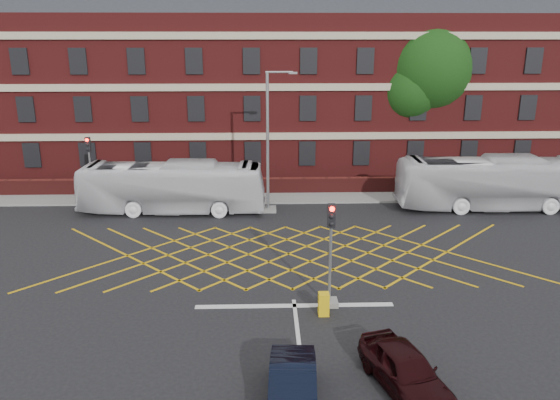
{
  "coord_description": "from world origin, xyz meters",
  "views": [
    {
      "loc": [
        -1.18,
        -23.33,
        10.41
      ],
      "look_at": [
        -0.44,
        1.5,
        2.97
      ],
      "focal_mm": 35.0,
      "sensor_mm": 36.0,
      "label": 1
    }
  ],
  "objects_px": {
    "bus_left": "(172,187)",
    "car_navy": "(293,389)",
    "car_maroon": "(405,370)",
    "utility_cabinet": "(324,304)",
    "street_lamp": "(269,166)",
    "deciduous_tree": "(425,75)",
    "traffic_light_near": "(330,265)",
    "bus_right": "(493,183)",
    "direction_signs": "(92,184)",
    "traffic_light_far": "(91,175)"
  },
  "relations": [
    {
      "from": "bus_right",
      "to": "deciduous_tree",
      "type": "height_order",
      "value": "deciduous_tree"
    },
    {
      "from": "traffic_light_near",
      "to": "direction_signs",
      "type": "bearing_deg",
      "value": 133.65
    },
    {
      "from": "bus_right",
      "to": "utility_cabinet",
      "type": "height_order",
      "value": "bus_right"
    },
    {
      "from": "deciduous_tree",
      "to": "direction_signs",
      "type": "height_order",
      "value": "deciduous_tree"
    },
    {
      "from": "car_maroon",
      "to": "utility_cabinet",
      "type": "xyz_separation_m",
      "value": [
        -1.99,
        4.74,
        -0.22
      ]
    },
    {
      "from": "deciduous_tree",
      "to": "utility_cabinet",
      "type": "relative_size",
      "value": 12.84
    },
    {
      "from": "bus_left",
      "to": "deciduous_tree",
      "type": "bearing_deg",
      "value": -60.9
    },
    {
      "from": "direction_signs",
      "to": "bus_right",
      "type": "bearing_deg",
      "value": -3.76
    },
    {
      "from": "traffic_light_near",
      "to": "traffic_light_far",
      "type": "relative_size",
      "value": 1.0
    },
    {
      "from": "bus_right",
      "to": "car_navy",
      "type": "height_order",
      "value": "bus_right"
    },
    {
      "from": "bus_left",
      "to": "deciduous_tree",
      "type": "relative_size",
      "value": 0.96
    },
    {
      "from": "bus_left",
      "to": "car_navy",
      "type": "height_order",
      "value": "bus_left"
    },
    {
      "from": "utility_cabinet",
      "to": "bus_right",
      "type": "bearing_deg",
      "value": 48.11
    },
    {
      "from": "car_maroon",
      "to": "direction_signs",
      "type": "distance_m",
      "value": 25.06
    },
    {
      "from": "bus_left",
      "to": "deciduous_tree",
      "type": "xyz_separation_m",
      "value": [
        17.76,
        9.0,
        6.12
      ]
    },
    {
      "from": "bus_left",
      "to": "traffic_light_far",
      "type": "xyz_separation_m",
      "value": [
        -5.63,
        2.38,
        0.19
      ]
    },
    {
      "from": "street_lamp",
      "to": "bus_right",
      "type": "bearing_deg",
      "value": 0.41
    },
    {
      "from": "traffic_light_near",
      "to": "bus_left",
      "type": "bearing_deg",
      "value": 123.22
    },
    {
      "from": "traffic_light_near",
      "to": "car_navy",
      "type": "bearing_deg",
      "value": -105.88
    },
    {
      "from": "bus_right",
      "to": "bus_left",
      "type": "bearing_deg",
      "value": 91.64
    },
    {
      "from": "bus_left",
      "to": "utility_cabinet",
      "type": "relative_size",
      "value": 12.39
    },
    {
      "from": "street_lamp",
      "to": "direction_signs",
      "type": "distance_m",
      "value": 11.57
    },
    {
      "from": "car_navy",
      "to": "deciduous_tree",
      "type": "bearing_deg",
      "value": 70.92
    },
    {
      "from": "bus_right",
      "to": "deciduous_tree",
      "type": "xyz_separation_m",
      "value": [
        -2.19,
        8.93,
        6.03
      ]
    },
    {
      "from": "car_navy",
      "to": "utility_cabinet",
      "type": "bearing_deg",
      "value": 77.96
    },
    {
      "from": "bus_left",
      "to": "direction_signs",
      "type": "distance_m",
      "value": 5.68
    },
    {
      "from": "traffic_light_far",
      "to": "deciduous_tree",
      "type": "bearing_deg",
      "value": 15.79
    },
    {
      "from": "deciduous_tree",
      "to": "traffic_light_near",
      "type": "distance_m",
      "value": 24.3
    },
    {
      "from": "car_maroon",
      "to": "deciduous_tree",
      "type": "relative_size",
      "value": 0.34
    },
    {
      "from": "traffic_light_far",
      "to": "car_navy",
      "type": "bearing_deg",
      "value": -60.52
    },
    {
      "from": "traffic_light_near",
      "to": "street_lamp",
      "type": "xyz_separation_m",
      "value": [
        -2.29,
        12.52,
        1.13
      ]
    },
    {
      "from": "bus_right",
      "to": "traffic_light_near",
      "type": "relative_size",
      "value": 2.79
    },
    {
      "from": "deciduous_tree",
      "to": "car_maroon",
      "type": "bearing_deg",
      "value": -106.18
    },
    {
      "from": "traffic_light_near",
      "to": "traffic_light_far",
      "type": "xyz_separation_m",
      "value": [
        -13.86,
        14.93,
        0.0
      ]
    },
    {
      "from": "bus_left",
      "to": "traffic_light_near",
      "type": "relative_size",
      "value": 2.64
    },
    {
      "from": "car_navy",
      "to": "car_maroon",
      "type": "bearing_deg",
      "value": 16.35
    },
    {
      "from": "car_maroon",
      "to": "street_lamp",
      "type": "relative_size",
      "value": 0.46
    },
    {
      "from": "bus_left",
      "to": "car_navy",
      "type": "relative_size",
      "value": 2.86
    },
    {
      "from": "street_lamp",
      "to": "utility_cabinet",
      "type": "bearing_deg",
      "value": -81.55
    },
    {
      "from": "traffic_light_far",
      "to": "direction_signs",
      "type": "xyz_separation_m",
      "value": [
        0.23,
        -0.65,
        -0.39
      ]
    },
    {
      "from": "utility_cabinet",
      "to": "deciduous_tree",
      "type": "bearing_deg",
      "value": 66.22
    },
    {
      "from": "bus_left",
      "to": "street_lamp",
      "type": "xyz_separation_m",
      "value": [
        5.93,
        -0.03,
        1.32
      ]
    },
    {
      "from": "bus_left",
      "to": "car_maroon",
      "type": "xyz_separation_m",
      "value": [
        9.9,
        -18.1,
        -0.9
      ]
    },
    {
      "from": "street_lamp",
      "to": "utility_cabinet",
      "type": "relative_size",
      "value": 9.35
    },
    {
      "from": "bus_right",
      "to": "utility_cabinet",
      "type": "distance_m",
      "value": 18.08
    },
    {
      "from": "car_maroon",
      "to": "street_lamp",
      "type": "distance_m",
      "value": 18.63
    },
    {
      "from": "car_navy",
      "to": "bus_left",
      "type": "bearing_deg",
      "value": 111.75
    },
    {
      "from": "deciduous_tree",
      "to": "street_lamp",
      "type": "relative_size",
      "value": 1.37
    },
    {
      "from": "bus_left",
      "to": "street_lamp",
      "type": "height_order",
      "value": "street_lamp"
    },
    {
      "from": "utility_cabinet",
      "to": "street_lamp",
      "type": "bearing_deg",
      "value": 98.45
    }
  ]
}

